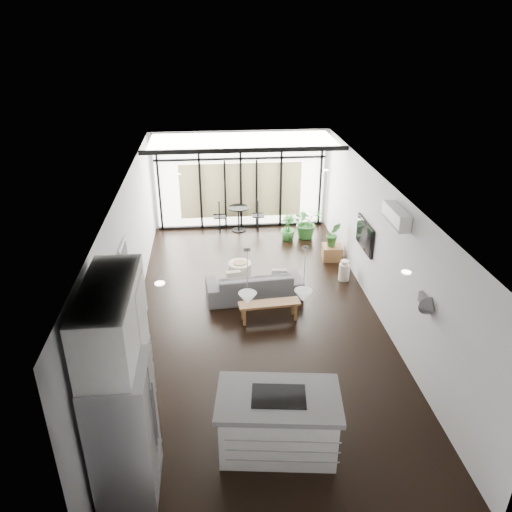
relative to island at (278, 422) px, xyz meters
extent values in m
cube|color=black|center=(0.05, 3.48, -0.47)|extent=(5.00, 10.00, 0.00)
cube|color=white|center=(0.05, 3.48, 2.33)|extent=(5.00, 10.00, 0.00)
cube|color=silver|center=(-2.45, 3.48, 0.93)|extent=(0.02, 10.00, 2.80)
cube|color=silver|center=(2.55, 3.48, 0.93)|extent=(0.02, 10.00, 2.80)
cube|color=silver|center=(0.05, 8.48, 0.93)|extent=(5.00, 0.02, 2.80)
cube|color=silver|center=(0.05, -1.52, 0.93)|extent=(5.00, 0.02, 2.80)
cube|color=black|center=(0.05, 8.36, 0.93)|extent=(5.00, 0.20, 2.80)
cube|color=white|center=(0.05, 7.48, 2.30)|extent=(4.70, 1.90, 0.06)
cube|color=beige|center=(0.05, 8.43, 0.63)|extent=(3.50, 0.02, 1.60)
cube|color=white|center=(0.00, 0.00, 0.00)|extent=(1.83, 1.23, 0.94)
cube|color=black|center=(0.00, 0.00, 0.47)|extent=(0.80, 0.58, 0.01)
cube|color=#9F9FA4|center=(-2.01, -0.47, 0.49)|extent=(0.74, 0.93, 1.92)
cube|color=white|center=(-2.09, 0.33, 0.84)|extent=(0.68, 0.71, 2.63)
cube|color=white|center=(-2.07, -0.02, 1.88)|extent=(0.62, 1.75, 0.86)
cone|color=white|center=(-0.35, 0.83, 1.55)|extent=(0.26, 0.26, 0.18)
cone|color=white|center=(0.45, 0.83, 1.55)|extent=(0.26, 0.26, 0.18)
imported|color=#4B4B4E|center=(0.05, 4.30, -0.06)|extent=(2.13, 0.78, 0.82)
cube|color=brown|center=(0.28, 3.35, -0.27)|extent=(1.27, 0.41, 0.40)
cylinder|color=beige|center=(-0.21, 5.12, -0.25)|extent=(0.61, 0.61, 0.44)
cube|color=brown|center=(2.21, 6.01, -0.29)|extent=(0.53, 0.53, 0.36)
imported|color=#2B6929|center=(1.81, 7.42, -0.12)|extent=(1.01, 1.08, 0.70)
imported|color=#2B6929|center=(1.26, 7.29, -0.27)|extent=(0.76, 0.83, 0.41)
imported|color=#2B6929|center=(2.21, 6.01, 0.04)|extent=(0.36, 0.65, 0.29)
cylinder|color=#F1E3CE|center=(2.23, 4.88, -0.22)|extent=(0.27, 0.27, 0.50)
cube|color=black|center=(-0.04, 8.10, -0.12)|extent=(1.46, 0.62, 0.69)
cube|color=black|center=(2.51, 4.48, 0.83)|extent=(0.05, 1.10, 0.65)
cube|color=white|center=(2.43, 2.68, 1.98)|extent=(0.22, 0.90, 0.30)
cube|color=black|center=(-2.42, 2.98, 1.08)|extent=(0.04, 0.70, 0.90)
camera|label=1|loc=(-0.81, -5.25, 5.17)|focal=35.00mm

